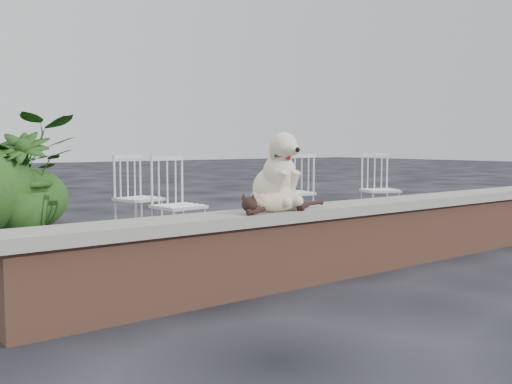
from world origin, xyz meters
TOP-DOWN VIEW (x-y plane):
  - ground at (0.00, 0.00)m, footprint 60.00×60.00m
  - brick_wall at (0.00, 0.00)m, footprint 6.00×0.30m
  - capstone at (0.00, 0.00)m, footprint 6.20×0.40m
  - dog at (-1.05, 0.05)m, footprint 0.39×0.50m
  - cat at (-1.13, -0.10)m, footprint 0.94×0.24m
  - chair_a at (-0.93, 2.60)m, footprint 0.67×0.67m
  - chair_c at (0.95, 2.14)m, footprint 0.63×0.63m
  - chair_b at (-0.95, 1.66)m, footprint 0.61×0.61m
  - chair_d at (2.13, 1.75)m, footprint 0.74×0.74m
  - potted_plant_a at (-1.74, 4.22)m, footprint 1.30×1.13m
  - potted_plant_b at (-1.83, 3.91)m, footprint 0.93×0.93m

SIDE VIEW (x-z plane):
  - ground at x=0.00m, z-range 0.00..0.00m
  - brick_wall at x=0.00m, z-range 0.00..0.50m
  - chair_a at x=-0.93m, z-range 0.00..0.94m
  - chair_c at x=0.95m, z-range 0.00..0.94m
  - chair_b at x=-0.95m, z-range 0.00..0.94m
  - chair_d at x=2.13m, z-range 0.00..0.94m
  - capstone at x=0.00m, z-range 0.50..0.58m
  - potted_plant_b at x=-1.83m, z-range 0.00..1.22m
  - cat at x=-1.13m, z-range 0.58..0.74m
  - potted_plant_a at x=-1.74m, z-range 0.00..1.44m
  - dog at x=-1.05m, z-range 0.58..1.16m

